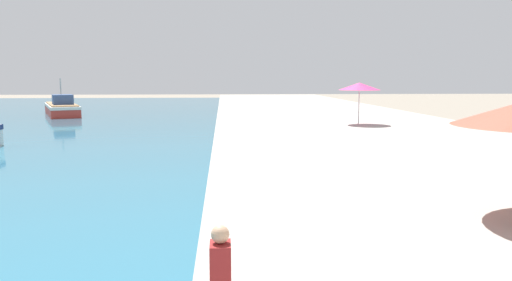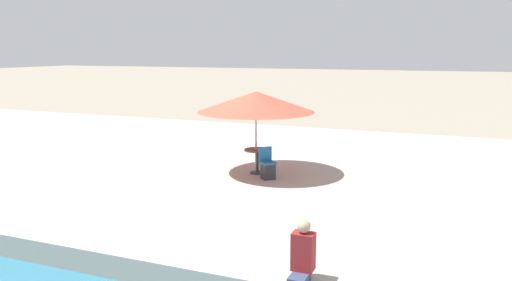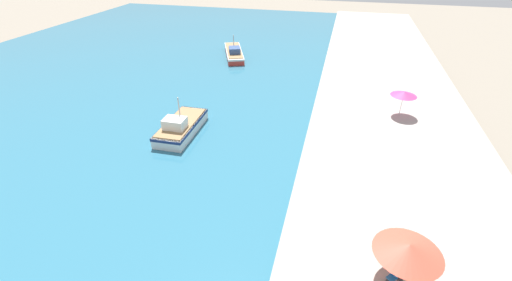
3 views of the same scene
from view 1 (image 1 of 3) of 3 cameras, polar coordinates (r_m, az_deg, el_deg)
name	(u,v)px [view 1 (image 1 of 3)]	position (r m, az deg, el deg)	size (l,w,h in m)	color
quay_promenade	(318,117)	(40.04, 7.10, 2.72)	(16.00, 90.00, 0.52)	#A39E93
fishing_boat_mid	(62,108)	(47.79, -21.32, 3.51)	(5.62, 9.43, 3.24)	red
cafe_umbrella_white	(359,86)	(30.91, 11.73, 6.08)	(2.54, 2.54, 2.52)	#B7B7B7
person_at_quay	(217,270)	(6.37, -4.49, -14.56)	(0.55, 0.36, 1.02)	#333D5B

